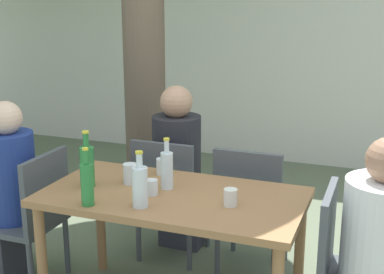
{
  "coord_description": "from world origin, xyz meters",
  "views": [
    {
      "loc": [
        1.08,
        -2.56,
        1.82
      ],
      "look_at": [
        0.0,
        0.3,
        1.0
      ],
      "focal_mm": 50.0,
      "sensor_mm": 36.0,
      "label": 1
    }
  ],
  "objects": [
    {
      "name": "cafe_building_wall",
      "position": [
        0.0,
        3.22,
        1.4
      ],
      "size": [
        10.0,
        0.08,
        2.8
      ],
      "color": "silver",
      "rests_on": "ground_plane"
    },
    {
      "name": "dining_table_front",
      "position": [
        0.0,
        0.0,
        0.66
      ],
      "size": [
        1.45,
        0.76,
        0.75
      ],
      "color": "#996B42",
      "rests_on": "ground_plane"
    },
    {
      "name": "patio_chair_0",
      "position": [
        -0.96,
        0.0,
        0.5
      ],
      "size": [
        0.44,
        0.44,
        0.88
      ],
      "rotation": [
        0.0,
        0.0,
        -1.57
      ],
      "color": "#474C51",
      "rests_on": "ground_plane"
    },
    {
      "name": "patio_chair_1",
      "position": [
        0.96,
        0.0,
        0.5
      ],
      "size": [
        0.44,
        0.44,
        0.88
      ],
      "rotation": [
        0.0,
        0.0,
        1.57
      ],
      "color": "#474C51",
      "rests_on": "ground_plane"
    },
    {
      "name": "patio_chair_2",
      "position": [
        -0.29,
        0.61,
        0.5
      ],
      "size": [
        0.44,
        0.44,
        0.88
      ],
      "rotation": [
        0.0,
        0.0,
        3.14
      ],
      "color": "#474C51",
      "rests_on": "ground_plane"
    },
    {
      "name": "patio_chair_3",
      "position": [
        0.29,
        0.61,
        0.5
      ],
      "size": [
        0.44,
        0.44,
        0.88
      ],
      "rotation": [
        0.0,
        0.0,
        3.14
      ],
      "color": "#474C51",
      "rests_on": "ground_plane"
    },
    {
      "name": "person_seated_0",
      "position": [
        -1.19,
        -0.0,
        0.53
      ],
      "size": [
        0.56,
        0.32,
        1.2
      ],
      "rotation": [
        0.0,
        0.0,
        -1.57
      ],
      "color": "#383842",
      "rests_on": "ground_plane"
    },
    {
      "name": "person_seated_2",
      "position": [
        -0.29,
        0.84,
        0.55
      ],
      "size": [
        0.34,
        0.57,
        1.22
      ],
      "rotation": [
        0.0,
        0.0,
        3.14
      ],
      "color": "#383842",
      "rests_on": "ground_plane"
    },
    {
      "name": "green_bottle_0",
      "position": [
        -0.35,
        -0.31,
        0.87
      ],
      "size": [
        0.07,
        0.07,
        0.31
      ],
      "color": "#287A38",
      "rests_on": "dining_table_front"
    },
    {
      "name": "water_bottle_1",
      "position": [
        -0.06,
        0.07,
        0.87
      ],
      "size": [
        0.07,
        0.07,
        0.3
      ],
      "color": "silver",
      "rests_on": "dining_table_front"
    },
    {
      "name": "green_bottle_2",
      "position": [
        -0.5,
        -0.06,
        0.88
      ],
      "size": [
        0.08,
        0.08,
        0.33
      ],
      "color": "#287A38",
      "rests_on": "dining_table_front"
    },
    {
      "name": "water_bottle_3",
      "position": [
        -0.09,
        -0.23,
        0.87
      ],
      "size": [
        0.08,
        0.08,
        0.3
      ],
      "color": "silver",
      "rests_on": "dining_table_front"
    },
    {
      "name": "drinking_glass_0",
      "position": [
        0.35,
        -0.05,
        0.8
      ],
      "size": [
        0.07,
        0.07,
        0.09
      ],
      "color": "silver",
      "rests_on": "dining_table_front"
    },
    {
      "name": "drinking_glass_1",
      "position": [
        -0.1,
        -0.05,
        0.8
      ],
      "size": [
        0.07,
        0.07,
        0.09
      ],
      "color": "white",
      "rests_on": "dining_table_front"
    },
    {
      "name": "drinking_glass_2",
      "position": [
        -0.19,
        0.28,
        0.8
      ],
      "size": [
        0.07,
        0.07,
        0.1
      ],
      "color": "white",
      "rests_on": "dining_table_front"
    },
    {
      "name": "drinking_glass_3",
      "position": [
        -0.3,
        0.07,
        0.81
      ],
      "size": [
        0.08,
        0.08,
        0.12
      ],
      "color": "white",
      "rests_on": "dining_table_front"
    }
  ]
}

